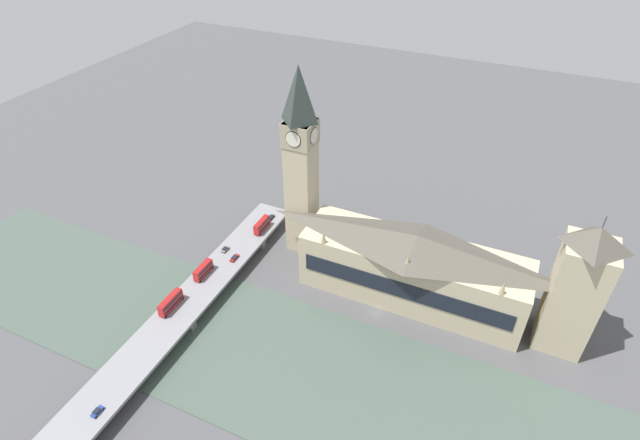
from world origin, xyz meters
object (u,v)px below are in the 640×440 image
car_northbound_lead (234,258)px  double_decker_bus_lead (203,270)px  clock_tower (301,161)px  double_decker_bus_mid (262,225)px  road_bridge (178,315)px  car_northbound_mid (97,412)px  double_decker_bus_rear (171,302)px  parliament_hall (413,267)px  car_southbound_lead (225,249)px  victoria_tower (576,289)px  car_northbound_tail (271,218)px

car_northbound_lead → double_decker_bus_lead: bearing=155.5°
clock_tower → double_decker_bus_mid: size_ratio=7.96×
road_bridge → clock_tower: bearing=-19.3°
car_northbound_mid → double_decker_bus_rear: bearing=8.8°
parliament_hall → double_decker_bus_lead: bearing=110.7°
parliament_hall → double_decker_bus_rear: parliament_hall is taller
parliament_hall → double_decker_bus_rear: bearing=122.3°
car_northbound_mid → car_southbound_lead: car_northbound_mid is taller
double_decker_bus_mid → double_decker_bus_rear: 54.76m
double_decker_bus_lead → double_decker_bus_rear: (-19.50, 0.48, 0.17)m
parliament_hall → road_bridge: size_ratio=0.57×
clock_tower → victoria_tower: 107.34m
parliament_hall → car_northbound_mid: size_ratio=21.08×
victoria_tower → double_decker_bus_lead: (-28.62, 129.59, -16.92)m
car_northbound_lead → car_northbound_tail: car_northbound_lead is taller
car_northbound_tail → car_southbound_lead: (-27.52, 6.46, 0.05)m
parliament_hall → double_decker_bus_mid: parliament_hall is taller
double_decker_bus_mid → car_southbound_lead: (-18.84, 6.94, -2.05)m
victoria_tower → double_decker_bus_mid: 124.44m
parliament_hall → car_southbound_lead: bearing=99.4°
clock_tower → double_decker_bus_rear: size_ratio=7.03×
car_northbound_tail → car_southbound_lead: size_ratio=1.17×
double_decker_bus_lead → car_northbound_lead: double_decker_bus_lead is taller
double_decker_bus_lead → double_decker_bus_rear: 19.50m
victoria_tower → car_northbound_lead: (-15.64, 123.67, -18.86)m
double_decker_bus_mid → parliament_hall: bearing=-95.2°
clock_tower → car_northbound_tail: clock_tower is taller
double_decker_bus_lead → parliament_hall: bearing=-69.3°
car_northbound_lead → car_northbound_tail: (30.54, -0.03, -0.02)m
parliament_hall → car_northbound_tail: size_ratio=17.96×
road_bridge → car_northbound_mid: size_ratio=36.78×
car_northbound_mid → car_northbound_tail: bearing=0.2°
car_northbound_tail → double_decker_bus_mid: bearing=-176.8°
clock_tower → car_northbound_tail: bearing=77.0°
road_bridge → double_decker_bus_lead: bearing=8.5°
double_decker_bus_lead → car_northbound_lead: (12.98, -5.92, -1.93)m
victoria_tower → road_bridge: 137.37m
clock_tower → car_northbound_lead: (-26.33, 18.28, -36.20)m
parliament_hall → car_northbound_tail: (14.96, 69.73, -8.34)m
double_decker_bus_mid → victoria_tower: bearing=-92.9°
road_bridge → car_northbound_lead: bearing=-4.7°
parliament_hall → double_decker_bus_lead: size_ratio=8.35×
victoria_tower → car_northbound_lead: 126.07m
double_decker_bus_mid → double_decker_bus_rear: size_ratio=0.88×
victoria_tower → double_decker_bus_mid: victoria_tower is taller
clock_tower → car_southbound_lead: clock_tower is taller
double_decker_bus_mid → car_northbound_mid: (-98.08, 0.15, -2.05)m
car_southbound_lead → car_northbound_lead: bearing=-115.1°
double_decker_bus_lead → car_northbound_mid: double_decker_bus_lead is taller
clock_tower → car_northbound_tail: size_ratio=17.29×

